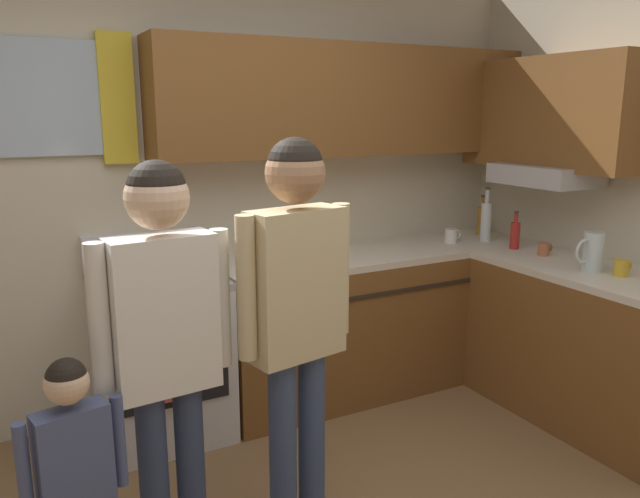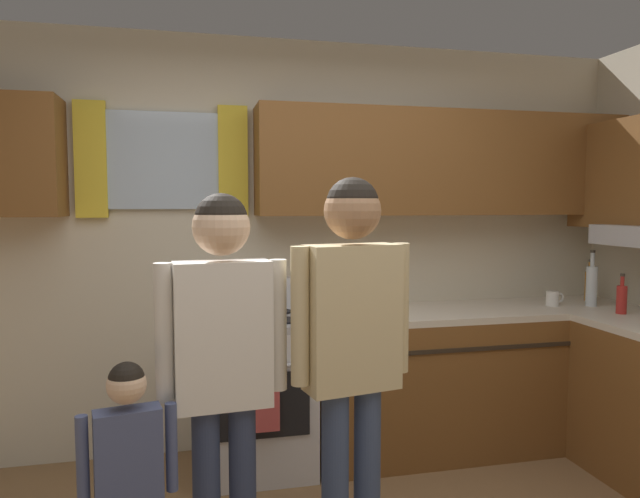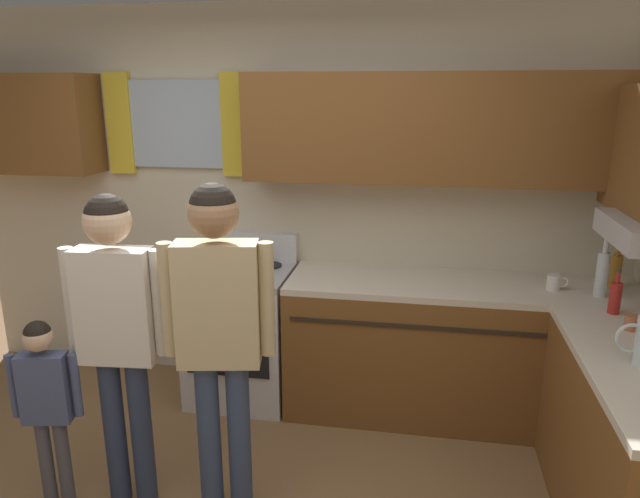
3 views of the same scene
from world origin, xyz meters
name	(u,v)px [view 3 (image 3 of 3)]	position (x,y,z in m)	size (l,w,h in m)	color
back_wall_unit	(290,174)	(0.08, 1.82, 1.51)	(4.60, 0.42, 2.60)	beige
kitchen_counter_run	(514,382)	(1.52, 1.16, 0.45)	(2.16, 1.97, 0.90)	brown
stove_oven	(242,331)	(-0.21, 1.54, 0.47)	(0.66, 0.67, 1.10)	silver
bottle_oil_amber	(616,270)	(2.12, 1.62, 1.01)	(0.06, 0.06, 0.29)	#B27223
bottle_tall_clear	(602,273)	(1.99, 1.44, 1.04)	(0.07, 0.07, 0.37)	silver
bottle_sauce_red	(615,297)	(1.99, 1.17, 0.99)	(0.06, 0.06, 0.25)	red
mug_ceramic_white	(554,282)	(1.75, 1.51, 0.95)	(0.13, 0.08, 0.09)	white
cup_terracotta	(632,323)	(2.01, 0.95, 0.94)	(0.11, 0.07, 0.08)	#B76642
adult_holding_child	(117,318)	(-0.45, 0.40, 1.01)	(0.50, 0.22, 1.61)	#2D3856
adult_in_plaid	(218,317)	(0.06, 0.39, 1.05)	(0.51, 0.23, 1.67)	#38476B
small_child	(46,395)	(-0.79, 0.27, 0.64)	(0.33, 0.14, 1.02)	#4C4C56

